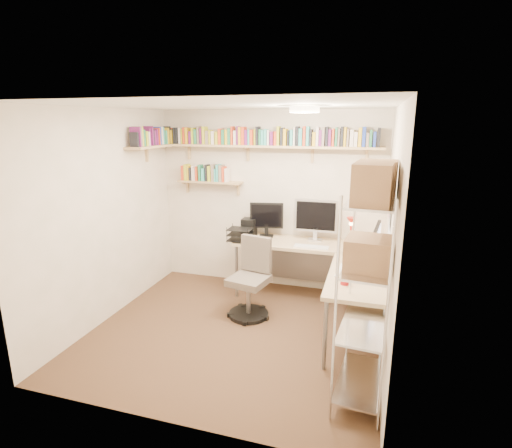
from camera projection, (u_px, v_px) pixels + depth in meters
The scene contains 6 objects.
ground at pixel (235, 332), 4.59m from camera, with size 3.20×3.20×0.00m, color #40251B.
room_shell at pixel (233, 199), 4.20m from camera, with size 3.24×3.04×2.52m.
wall_shelves at pixel (236, 145), 5.40m from camera, with size 3.12×1.09×0.80m.
corner_desk at pixel (310, 250), 5.06m from camera, with size 2.07×1.97×1.34m.
office_chair at pixel (251, 283), 4.90m from camera, with size 0.53×0.54×0.98m.
wire_rack at pixel (371, 231), 3.12m from camera, with size 0.46×0.83×2.06m.
Camera 1 is at (1.41, -3.89, 2.35)m, focal length 28.00 mm.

